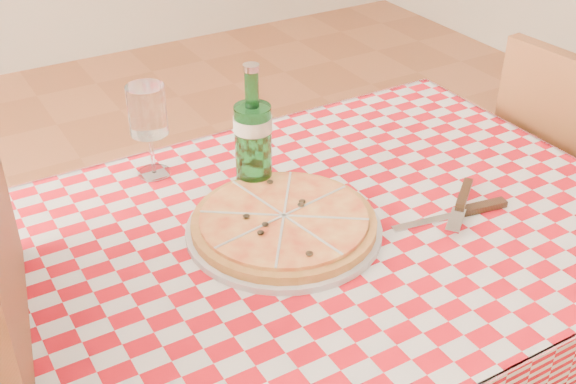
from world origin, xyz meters
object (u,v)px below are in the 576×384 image
object	(u,v)px
pizza_plate	(284,222)
wine_glass	(150,132)
dining_table	(312,271)
water_bottle	(253,130)

from	to	relation	value
pizza_plate	wine_glass	bearing A→B (deg)	111.66
dining_table	pizza_plate	distance (m)	0.13
dining_table	water_bottle	size ratio (longest dim) A/B	4.36
pizza_plate	dining_table	bearing A→B (deg)	-23.89
water_bottle	wine_glass	xyz separation A→B (m)	(-0.16, 0.17, -0.04)
pizza_plate	wine_glass	size ratio (longest dim) A/B	1.82
dining_table	wine_glass	distance (m)	0.44
dining_table	pizza_plate	size ratio (longest dim) A/B	3.24
pizza_plate	water_bottle	bearing A→B (deg)	81.35
dining_table	pizza_plate	xyz separation A→B (m)	(-0.05, 0.02, 0.12)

